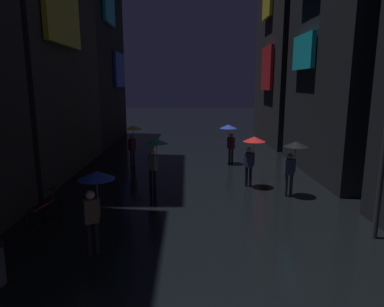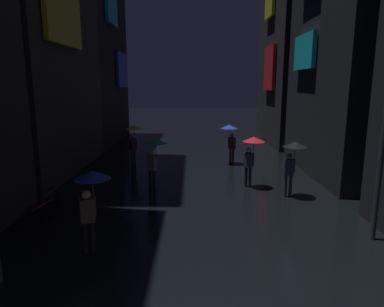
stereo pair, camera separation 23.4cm
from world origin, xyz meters
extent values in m
cube|color=yellow|center=(-5.35, 12.02, 7.16)|extent=(0.20, 3.87, 2.72)
cube|color=black|center=(-7.50, 22.46, 6.98)|extent=(4.00, 8.92, 13.96)
cube|color=#264CF9|center=(-5.35, 23.83, 5.28)|extent=(0.20, 3.29, 2.54)
cube|color=#19D8F2|center=(5.35, 13.67, 5.70)|extent=(0.20, 2.64, 1.61)
cube|color=black|center=(7.50, 21.95, 7.10)|extent=(4.00, 7.91, 14.20)
cube|color=red|center=(5.35, 21.06, 5.29)|extent=(0.20, 2.72, 2.95)
cube|color=yellow|center=(5.35, 21.81, 9.50)|extent=(0.20, 2.25, 1.61)
cylinder|color=#2D2D38|center=(-3.09, 14.28, 0.42)|extent=(0.12, 0.12, 0.85)
cylinder|color=#2D2D38|center=(-2.98, 14.42, 0.42)|extent=(0.12, 0.12, 0.85)
cube|color=#4C1E23|center=(-3.04, 14.35, 1.15)|extent=(0.38, 0.40, 0.60)
sphere|color=#9E7051|center=(-3.04, 14.35, 1.56)|extent=(0.22, 0.22, 0.22)
cylinder|color=#4C1E23|center=(-2.97, 14.52, 1.20)|extent=(0.09, 0.09, 0.50)
cylinder|color=slate|center=(-2.97, 14.52, 1.53)|extent=(0.02, 0.02, 0.77)
cone|color=yellow|center=(-2.97, 14.52, 2.02)|extent=(0.90, 0.90, 0.20)
cylinder|color=black|center=(2.20, 14.66, 0.42)|extent=(0.12, 0.12, 0.85)
cylinder|color=black|center=(2.08, 14.79, 0.42)|extent=(0.12, 0.12, 0.85)
cube|color=#4C1E23|center=(2.14, 14.72, 1.15)|extent=(0.39, 0.40, 0.60)
sphere|color=#9E7051|center=(2.14, 14.72, 1.56)|extent=(0.22, 0.22, 0.22)
cylinder|color=#4C1E23|center=(1.98, 14.82, 1.20)|extent=(0.09, 0.09, 0.50)
cylinder|color=slate|center=(1.98, 14.82, 1.53)|extent=(0.02, 0.02, 0.77)
cone|color=#263FB2|center=(1.98, 14.82, 2.02)|extent=(0.90, 0.90, 0.20)
cylinder|color=black|center=(2.28, 10.66, 0.42)|extent=(0.12, 0.12, 0.85)
cylinder|color=black|center=(2.42, 10.55, 0.42)|extent=(0.12, 0.12, 0.85)
cube|color=#333859|center=(2.35, 10.60, 1.15)|extent=(0.40, 0.38, 0.60)
sphere|color=beige|center=(2.35, 10.60, 1.56)|extent=(0.22, 0.22, 0.22)
cylinder|color=#333859|center=(2.52, 10.54, 1.20)|extent=(0.09, 0.09, 0.50)
cylinder|color=slate|center=(2.52, 10.54, 1.53)|extent=(0.02, 0.02, 0.77)
cone|color=red|center=(2.52, 10.54, 2.02)|extent=(0.90, 0.90, 0.20)
cylinder|color=black|center=(-1.66, 10.15, 0.42)|extent=(0.12, 0.12, 0.85)
cylinder|color=black|center=(-1.50, 10.07, 0.42)|extent=(0.12, 0.12, 0.85)
cube|color=gray|center=(-1.58, 10.11, 1.15)|extent=(0.40, 0.34, 0.60)
sphere|color=beige|center=(-1.58, 10.11, 1.56)|extent=(0.22, 0.22, 0.22)
cylinder|color=gray|center=(-1.40, 10.08, 1.20)|extent=(0.09, 0.09, 0.50)
cylinder|color=slate|center=(-1.40, 10.08, 1.53)|extent=(0.02, 0.02, 0.77)
cone|color=green|center=(-1.40, 10.08, 2.02)|extent=(0.90, 0.90, 0.20)
cylinder|color=black|center=(-2.64, 4.82, 0.42)|extent=(0.12, 0.12, 0.85)
cylinder|color=black|center=(-2.47, 4.89, 0.42)|extent=(0.12, 0.12, 0.85)
cube|color=brown|center=(-2.56, 4.86, 1.15)|extent=(0.40, 0.34, 0.60)
sphere|color=beige|center=(-2.56, 4.86, 1.56)|extent=(0.22, 0.22, 0.22)
cylinder|color=brown|center=(-2.41, 4.97, 1.20)|extent=(0.09, 0.09, 0.50)
cylinder|color=slate|center=(-2.41, 4.97, 1.53)|extent=(0.02, 0.02, 0.77)
cone|color=#263FB2|center=(-2.41, 4.97, 2.02)|extent=(0.90, 0.90, 0.20)
cylinder|color=#2D2D38|center=(3.56, 9.33, 0.42)|extent=(0.12, 0.12, 0.85)
cylinder|color=#2D2D38|center=(3.74, 9.30, 0.42)|extent=(0.12, 0.12, 0.85)
cube|color=#333859|center=(3.65, 9.32, 1.15)|extent=(0.37, 0.27, 0.60)
sphere|color=#9E7051|center=(3.65, 9.32, 1.56)|extent=(0.22, 0.22, 0.22)
cylinder|color=#333859|center=(3.84, 9.34, 1.20)|extent=(0.09, 0.09, 0.50)
cylinder|color=slate|center=(3.84, 9.34, 1.53)|extent=(0.02, 0.02, 0.77)
cone|color=black|center=(3.84, 9.34, 2.02)|extent=(0.90, 0.90, 0.20)
torus|color=black|center=(-4.70, 6.35, 0.36)|extent=(0.19, 0.72, 0.72)
torus|color=black|center=(-4.50, 7.43, 0.36)|extent=(0.19, 0.72, 0.72)
cylinder|color=red|center=(-4.60, 6.89, 0.54)|extent=(0.23, 0.99, 0.05)
cylinder|color=red|center=(-4.50, 7.43, 0.71)|extent=(0.04, 0.04, 0.40)
cube|color=black|center=(-4.50, 7.43, 0.93)|extent=(0.16, 0.26, 0.06)
cylinder|color=black|center=(-4.70, 6.35, 0.91)|extent=(0.11, 0.45, 0.03)
camera|label=1|loc=(-0.21, -3.10, 4.18)|focal=32.00mm
camera|label=2|loc=(0.03, -3.10, 4.18)|focal=32.00mm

